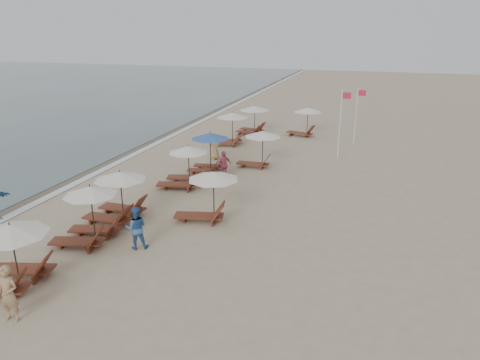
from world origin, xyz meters
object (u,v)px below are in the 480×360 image
(lounger_station_1, at_px, (87,218))
(inland_station_0, at_px, (206,193))
(beachgoer_near, at_px, (8,294))
(flag_pole_near, at_px, (341,120))
(lounger_station_5, at_px, (230,127))
(lounger_station_6, at_px, (252,119))
(beachgoer_mid_a, at_px, (136,228))
(lounger_station_3, at_px, (184,169))
(lounger_station_0, at_px, (9,257))
(lounger_station_2, at_px, (116,197))
(inland_station_2, at_px, (304,119))
(beachgoer_far_a, at_px, (224,165))
(beachgoer_far_b, at_px, (215,146))
(lounger_station_4, at_px, (208,151))
(inland_station_1, at_px, (259,145))

(lounger_station_1, height_order, inland_station_0, lounger_station_1)
(inland_station_0, xyz_separation_m, beachgoer_near, (-2.75, -8.28, -0.41))
(lounger_station_1, distance_m, flag_pole_near, 17.49)
(lounger_station_5, xyz_separation_m, flag_pole_near, (7.83, -0.93, 1.17))
(lounger_station_6, height_order, beachgoer_mid_a, lounger_station_6)
(flag_pole_near, bearing_deg, lounger_station_3, -131.57)
(lounger_station_0, distance_m, lounger_station_6, 23.67)
(lounger_station_0, bearing_deg, lounger_station_2, 86.92)
(lounger_station_3, height_order, inland_station_2, lounger_station_3)
(lounger_station_6, bearing_deg, lounger_station_3, -90.02)
(inland_station_2, xyz_separation_m, beachgoer_far_a, (-2.42, -11.79, -0.53))
(beachgoer_far_a, distance_m, flag_pole_near, 8.75)
(lounger_station_3, xyz_separation_m, beachgoer_far_b, (-0.25, 5.35, -0.14))
(beachgoer_far_b, xyz_separation_m, flag_pole_near, (7.55, 2.88, 1.62))
(flag_pole_near, bearing_deg, lounger_station_0, -114.39)
(inland_station_0, relative_size, flag_pole_near, 0.65)
(lounger_station_0, relative_size, lounger_station_2, 1.03)
(lounger_station_5, relative_size, beachgoer_far_b, 1.48)
(inland_station_0, xyz_separation_m, beachgoer_mid_a, (-1.59, -3.21, -0.44))
(lounger_station_6, relative_size, beachgoer_near, 1.54)
(lounger_station_4, xyz_separation_m, beachgoer_near, (-0.22, -14.82, -0.41))
(beachgoer_far_a, xyz_separation_m, beachgoer_far_b, (-1.88, 3.58, 0.03))
(lounger_station_1, bearing_deg, lounger_station_2, 93.39)
(beachgoer_near, relative_size, beachgoer_far_b, 1.05)
(lounger_station_0, xyz_separation_m, inland_station_0, (4.10, 6.83, 0.21))
(lounger_station_1, distance_m, lounger_station_3, 7.24)
(lounger_station_4, relative_size, flag_pole_near, 0.55)
(lounger_station_1, xyz_separation_m, beachgoer_mid_a, (2.07, 0.13, -0.20))
(beachgoer_far_a, bearing_deg, lounger_station_0, 19.62)
(lounger_station_1, xyz_separation_m, lounger_station_2, (-0.13, 2.26, -0.01))
(lounger_station_4, xyz_separation_m, beachgoer_far_b, (-0.55, 2.67, -0.45))
(lounger_station_4, bearing_deg, inland_station_1, 35.45)
(inland_station_2, distance_m, beachgoer_near, 26.00)
(inland_station_0, bearing_deg, inland_station_2, 85.97)
(lounger_station_6, bearing_deg, lounger_station_0, -93.10)
(beachgoer_far_b, bearing_deg, inland_station_1, -57.54)
(inland_station_1, relative_size, inland_station_2, 0.96)
(lounger_station_0, bearing_deg, beachgoer_near, -47.05)
(lounger_station_4, bearing_deg, inland_station_2, 70.93)
(lounger_station_6, relative_size, beachgoer_far_b, 1.61)
(inland_station_0, bearing_deg, lounger_station_6, 99.53)
(beachgoer_far_a, bearing_deg, lounger_station_4, -91.65)
(lounger_station_1, relative_size, inland_station_1, 0.98)
(lounger_station_3, bearing_deg, lounger_station_4, 83.71)
(lounger_station_5, xyz_separation_m, beachgoer_near, (0.61, -21.29, -0.42))
(beachgoer_far_a, distance_m, beachgoer_far_b, 4.05)
(lounger_station_2, bearing_deg, lounger_station_4, 80.59)
(inland_station_0, relative_size, beachgoer_far_b, 1.71)
(lounger_station_3, distance_m, inland_station_0, 4.79)
(lounger_station_6, relative_size, inland_station_1, 1.01)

